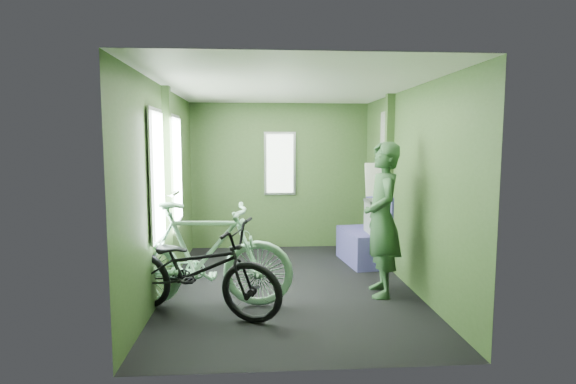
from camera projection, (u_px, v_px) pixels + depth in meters
name	position (u px, v px, depth m)	size (l,w,h in m)	color
room	(285.00, 164.00, 5.18)	(4.00, 4.02, 2.31)	black
bicycle_black	(196.00, 316.00, 4.36)	(0.62, 1.79, 0.94)	black
bicycle_mint	(203.00, 308.00, 4.57)	(0.52, 1.84, 1.11)	#98D7AF
passenger	(382.00, 219.00, 4.90)	(0.44, 0.70, 1.69)	#2B4F2C
waste_box	(376.00, 233.00, 6.12)	(0.27, 0.37, 0.91)	gray
bench_seat	(365.00, 243.00, 6.28)	(0.62, 0.97, 0.97)	navy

